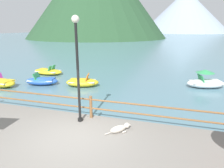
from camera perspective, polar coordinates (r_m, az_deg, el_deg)
The scene contains 10 objects.
ground_plane at distance 45.77m, azimuth 12.69°, elevation 10.66°, with size 200.00×200.00×0.00m, color slate.
dock_railing at distance 8.24m, azimuth -6.09°, elevation -5.90°, with size 23.92×0.12×0.95m.
lamp_post at distance 7.50m, azimuth -9.92°, elevation 6.58°, with size 0.28×0.28×4.06m.
dog_resting at distance 7.36m, azimuth 2.25°, elevation -12.63°, with size 0.80×0.81×0.26m.
pedal_boat_0 at distance 18.48m, azimuth -17.85°, elevation 3.44°, with size 2.61×1.46×0.82m.
pedal_boat_1 at distance 14.15m, azimuth -8.53°, elevation 0.53°, with size 2.51×1.72×0.89m.
pedal_boat_2 at distance 15.28m, azimuth -19.49°, elevation 0.88°, with size 2.53×1.61×0.86m.
pedal_boat_3 at distance 15.96m, azimuth -29.34°, elevation 0.39°, with size 2.56×1.55×0.89m.
pedal_boat_4 at distance 15.13m, azimuth 25.34°, elevation 0.60°, with size 2.78×1.87×1.26m.
distant_peak at distance 152.96m, azimuth 20.20°, elevation 18.94°, with size 58.77×58.77×28.04m, color #93A3B7.
Camera 1 is at (2.96, -5.49, 4.06)m, focal length 31.82 mm.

